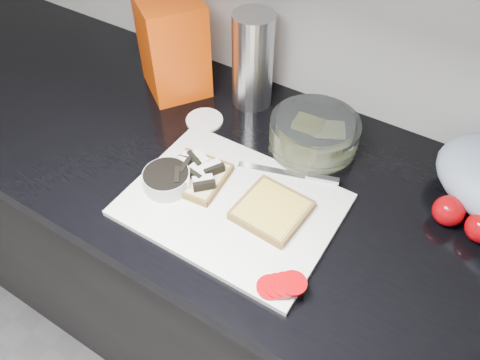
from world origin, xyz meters
name	(u,v)px	position (x,y,z in m)	size (l,w,h in m)	color
base_cabinet	(276,300)	(0.00, 1.20, 0.43)	(3.50, 0.60, 0.86)	black
countertop	(289,193)	(0.00, 1.20, 0.88)	(3.50, 0.64, 0.04)	black
cutting_board	(232,205)	(-0.07, 1.09, 0.91)	(0.40, 0.30, 0.01)	white
bread_left	(196,174)	(-0.17, 1.11, 0.92)	(0.13, 0.13, 0.04)	beige
bread_right	(272,210)	(0.01, 1.11, 0.92)	(0.14, 0.14, 0.02)	beige
tomato_slices	(282,285)	(0.10, 0.98, 0.92)	(0.09, 0.08, 0.02)	#A80309
knife	(301,175)	(0.01, 1.23, 0.92)	(0.21, 0.08, 0.01)	#B9B9BE
seed_tub	(167,181)	(-0.21, 1.06, 0.93)	(0.09, 0.09, 0.05)	#A3A8A8
tub_lid	(204,120)	(-0.27, 1.28, 0.90)	(0.09, 0.09, 0.01)	white
glass_bowl	(314,136)	(-0.01, 1.33, 0.94)	(0.19, 0.19, 0.08)	silver
bread_bag	(173,46)	(-0.40, 1.35, 1.02)	(0.15, 0.14, 0.23)	red
steel_canister	(253,61)	(-0.21, 1.40, 1.01)	(0.09, 0.09, 0.23)	#B4B5B9
whole_tomatoes	(465,219)	(0.32, 1.28, 0.93)	(0.12, 0.07, 0.06)	#A80309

